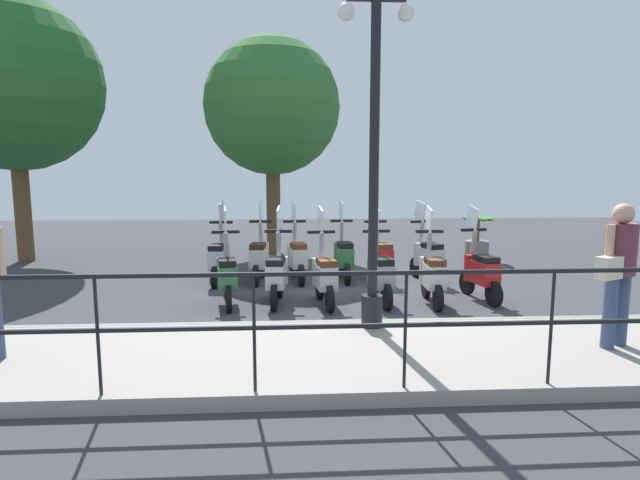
# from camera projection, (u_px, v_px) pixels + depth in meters

# --- Properties ---
(ground_plane) EXTENTS (28.00, 28.00, 0.00)m
(ground_plane) POSITION_uv_depth(u_px,v_px,m) (349.00, 293.00, 8.67)
(ground_plane) COLOR #38383D
(promenade_walkway) EXTENTS (2.20, 20.00, 0.15)m
(promenade_walkway) POSITION_uv_depth(u_px,v_px,m) (383.00, 353.00, 5.54)
(promenade_walkway) COLOR gray
(promenade_walkway) RESTS_ON ground_plane
(fence_railing) EXTENTS (0.04, 16.03, 1.07)m
(fence_railing) POSITION_uv_depth(u_px,v_px,m) (406.00, 306.00, 4.39)
(fence_railing) COLOR black
(fence_railing) RESTS_ON promenade_walkway
(lamp_post_near) EXTENTS (0.26, 0.90, 4.27)m
(lamp_post_near) POSITION_uv_depth(u_px,v_px,m) (374.00, 175.00, 6.02)
(lamp_post_near) COLOR black
(lamp_post_near) RESTS_ON promenade_walkway
(pedestrian_with_bag) EXTENTS (0.48, 0.60, 1.59)m
(pedestrian_with_bag) POSITION_uv_depth(u_px,v_px,m) (619.00, 264.00, 5.41)
(pedestrian_with_bag) COLOR #384C70
(pedestrian_with_bag) RESTS_ON promenade_walkway
(tree_large) EXTENTS (3.92, 3.92, 6.02)m
(tree_large) POSITION_uv_depth(u_px,v_px,m) (13.00, 84.00, 11.22)
(tree_large) COLOR brown
(tree_large) RESTS_ON ground_plane
(tree_distant) EXTENTS (3.44, 3.44, 5.45)m
(tree_distant) POSITION_uv_depth(u_px,v_px,m) (272.00, 107.00, 12.58)
(tree_distant) COLOR brown
(tree_distant) RESTS_ON ground_plane
(potted_palm) EXTENTS (1.06, 0.66, 1.05)m
(potted_palm) POSITION_uv_depth(u_px,v_px,m) (477.00, 241.00, 11.92)
(potted_palm) COLOR slate
(potted_palm) RESTS_ON ground_plane
(scooter_near_0) EXTENTS (1.23, 0.46, 1.54)m
(scooter_near_0) POSITION_uv_depth(u_px,v_px,m) (481.00, 271.00, 8.08)
(scooter_near_0) COLOR black
(scooter_near_0) RESTS_ON ground_plane
(scooter_near_1) EXTENTS (1.23, 0.44, 1.54)m
(scooter_near_1) POSITION_uv_depth(u_px,v_px,m) (432.00, 274.00, 7.84)
(scooter_near_1) COLOR black
(scooter_near_1) RESTS_ON ground_plane
(scooter_near_2) EXTENTS (1.23, 0.44, 1.54)m
(scooter_near_2) POSITION_uv_depth(u_px,v_px,m) (380.00, 274.00, 7.89)
(scooter_near_2) COLOR black
(scooter_near_2) RESTS_ON ground_plane
(scooter_near_3) EXTENTS (1.23, 0.44, 1.54)m
(scooter_near_3) POSITION_uv_depth(u_px,v_px,m) (324.00, 275.00, 7.77)
(scooter_near_3) COLOR black
(scooter_near_3) RESTS_ON ground_plane
(scooter_near_4) EXTENTS (1.23, 0.44, 1.54)m
(scooter_near_4) POSITION_uv_depth(u_px,v_px,m) (277.00, 274.00, 7.86)
(scooter_near_4) COLOR black
(scooter_near_4) RESTS_ON ground_plane
(scooter_near_5) EXTENTS (1.23, 0.46, 1.54)m
(scooter_near_5) POSITION_uv_depth(u_px,v_px,m) (227.00, 275.00, 7.78)
(scooter_near_5) COLOR black
(scooter_near_5) RESTS_ON ground_plane
(scooter_far_0) EXTENTS (1.21, 0.53, 1.54)m
(scooter_far_0) POSITION_uv_depth(u_px,v_px,m) (428.00, 257.00, 9.49)
(scooter_far_0) COLOR black
(scooter_far_0) RESTS_ON ground_plane
(scooter_far_1) EXTENTS (1.23, 0.47, 1.54)m
(scooter_far_1) POSITION_uv_depth(u_px,v_px,m) (380.00, 257.00, 9.49)
(scooter_far_1) COLOR black
(scooter_far_1) RESTS_ON ground_plane
(scooter_far_2) EXTENTS (1.23, 0.44, 1.54)m
(scooter_far_2) POSITION_uv_depth(u_px,v_px,m) (344.00, 256.00, 9.60)
(scooter_far_2) COLOR black
(scooter_far_2) RESTS_ON ground_plane
(scooter_far_3) EXTENTS (1.23, 0.47, 1.54)m
(scooter_far_3) POSITION_uv_depth(u_px,v_px,m) (297.00, 257.00, 9.50)
(scooter_far_3) COLOR black
(scooter_far_3) RESTS_ON ground_plane
(scooter_far_4) EXTENTS (1.23, 0.44, 1.54)m
(scooter_far_4) POSITION_uv_depth(u_px,v_px,m) (259.00, 257.00, 9.46)
(scooter_far_4) COLOR black
(scooter_far_4) RESTS_ON ground_plane
(scooter_far_5) EXTENTS (1.23, 0.44, 1.54)m
(scooter_far_5) POSITION_uv_depth(u_px,v_px,m) (219.00, 258.00, 9.32)
(scooter_far_5) COLOR black
(scooter_far_5) RESTS_ON ground_plane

